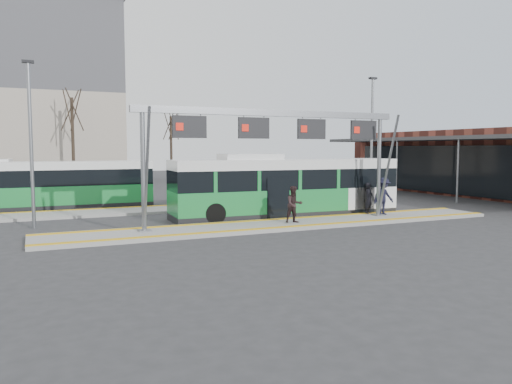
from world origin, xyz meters
TOP-DOWN VIEW (x-y plane):
  - ground at (0.00, 0.00)m, footprint 120.00×120.00m
  - platform_main at (0.00, 0.00)m, footprint 22.00×3.00m
  - platform_second at (-4.00, 8.00)m, footprint 20.00×3.00m
  - tactile_main at (0.00, 0.00)m, footprint 22.00×2.65m
  - tactile_second at (-4.00, 9.15)m, footprint 20.00×0.35m
  - gantry at (-0.35, 0.25)m, footprint 13.00×1.68m
  - hero_bus at (1.42, 2.79)m, footprint 12.19×3.14m
  - bg_bus_green at (-9.57, 11.26)m, footprint 11.30×2.43m
  - passenger_a at (5.51, 1.10)m, footprint 0.70×0.61m
  - passenger_b at (0.31, -0.20)m, footprint 0.87×0.69m
  - passenger_c at (5.87, 0.38)m, footprint 1.29×0.80m
  - tree_left at (-7.22, 27.36)m, footprint 1.40×1.40m
  - tree_mid at (3.62, 34.47)m, footprint 1.40×1.40m
  - lamp_west at (-10.68, 3.95)m, footprint 0.50×0.25m
  - lamp_east at (8.96, 5.49)m, footprint 0.50×0.25m

SIDE VIEW (x-z plane):
  - ground at x=0.00m, z-range 0.00..0.00m
  - platform_main at x=0.00m, z-range 0.00..0.15m
  - platform_second at x=-4.00m, z-range 0.00..0.15m
  - tactile_main at x=0.00m, z-range 0.15..0.17m
  - tactile_second at x=-4.00m, z-range 0.15..0.17m
  - passenger_a at x=5.51m, z-range 0.15..1.77m
  - passenger_b at x=0.31m, z-range 0.15..1.86m
  - passenger_c at x=5.87m, z-range 0.15..2.08m
  - bg_bus_green at x=-9.57m, z-range -0.02..2.81m
  - hero_bus at x=1.42m, z-range -0.14..3.18m
  - lamp_west at x=-10.68m, z-range 0.24..7.66m
  - lamp_east at x=8.96m, z-range 0.24..8.26m
  - gantry at x=-0.35m, z-range 1.70..6.90m
  - tree_mid at x=3.62m, z-range 2.09..10.20m
  - tree_left at x=-7.22m, z-range 2.37..11.56m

